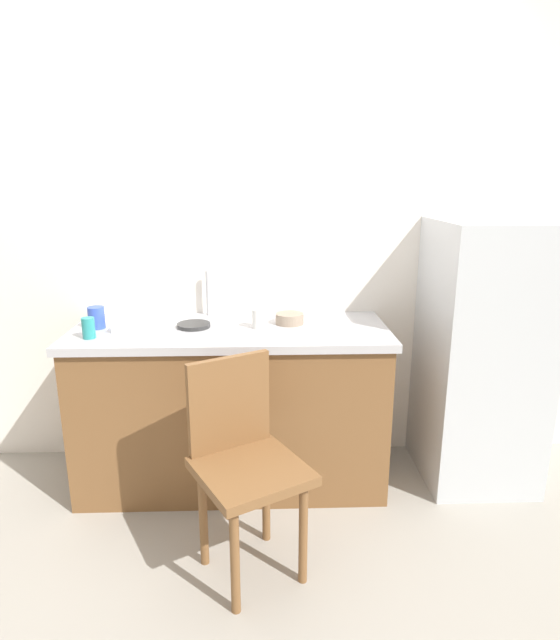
{
  "coord_description": "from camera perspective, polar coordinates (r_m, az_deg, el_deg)",
  "views": [
    {
      "loc": [
        0.06,
        -1.89,
        1.58
      ],
      "look_at": [
        0.14,
        0.6,
        0.9
      ],
      "focal_mm": 29.22,
      "sensor_mm": 36.0,
      "label": 1
    }
  ],
  "objects": [
    {
      "name": "hotplate",
      "position": [
        2.67,
        -9.44,
        -0.57
      ],
      "size": [
        0.17,
        0.17,
        0.02
      ],
      "primitive_type": "cylinder",
      "color": "#2D2D2D",
      "rests_on": "countertop"
    },
    {
      "name": "cup_blue",
      "position": [
        2.76,
        -19.46,
        0.25
      ],
      "size": [
        0.08,
        0.08,
        0.11
      ],
      "primitive_type": "cylinder",
      "color": "blue",
      "rests_on": "countertop"
    },
    {
      "name": "refrigerator",
      "position": [
        2.93,
        21.1,
        -3.51
      ],
      "size": [
        0.55,
        0.59,
        1.39
      ],
      "primitive_type": "cube",
      "color": "silver",
      "rests_on": "ground_plane"
    },
    {
      "name": "dish_tray",
      "position": [
        2.71,
        -14.64,
        -0.33
      ],
      "size": [
        0.28,
        0.2,
        0.05
      ],
      "primitive_type": "cube",
      "color": "white",
      "rests_on": "countertop"
    },
    {
      "name": "ground_plane",
      "position": [
        2.47,
        -3.1,
        -24.72
      ],
      "size": [
        8.0,
        8.0,
        0.0
      ],
      "primitive_type": "plane",
      "color": "#9E998E"
    },
    {
      "name": "countertop",
      "position": [
        2.65,
        -5.44,
        -1.22
      ],
      "size": [
        1.59,
        0.64,
        0.04
      ],
      "primitive_type": "cube",
      "color": "#B7B7BC",
      "rests_on": "cabinet_base"
    },
    {
      "name": "back_wall",
      "position": [
        2.9,
        -3.12,
        9.82
      ],
      "size": [
        4.8,
        0.1,
        2.62
      ],
      "primitive_type": "cube",
      "color": "white",
      "rests_on": "ground_plane"
    },
    {
      "name": "terracotta_bowl",
      "position": [
        2.7,
        1.06,
        0.16
      ],
      "size": [
        0.15,
        0.15,
        0.05
      ],
      "primitive_type": "cylinder",
      "color": "gray",
      "rests_on": "countertop"
    },
    {
      "name": "faucet",
      "position": [
        2.87,
        -7.86,
        2.92
      ],
      "size": [
        0.02,
        0.02,
        0.25
      ],
      "primitive_type": "cylinder",
      "color": "#B7B7BC",
      "rests_on": "countertop"
    },
    {
      "name": "cup_teal",
      "position": [
        2.61,
        -20.23,
        -0.83
      ],
      "size": [
        0.06,
        0.06,
        0.1
      ],
      "primitive_type": "cylinder",
      "color": "teal",
      "rests_on": "countertop"
    },
    {
      "name": "chair",
      "position": [
        2.17,
        -3.97,
        -14.82
      ],
      "size": [
        0.54,
        0.54,
        0.89
      ],
      "rotation": [
        0.0,
        0.0,
        0.5
      ],
      "color": "brown",
      "rests_on": "ground_plane"
    },
    {
      "name": "cup_white",
      "position": [
        2.62,
        -2.26,
        0.17
      ],
      "size": [
        0.08,
        0.08,
        0.1
      ],
      "primitive_type": "cylinder",
      "color": "white",
      "rests_on": "countertop"
    },
    {
      "name": "cabinet_base",
      "position": [
        2.8,
        -5.22,
        -9.62
      ],
      "size": [
        1.55,
        0.6,
        0.81
      ],
      "primitive_type": "cube",
      "color": "brown",
      "rests_on": "ground_plane"
    }
  ]
}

